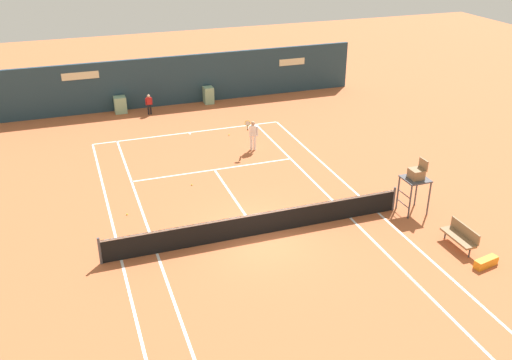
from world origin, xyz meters
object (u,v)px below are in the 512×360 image
equipment_bag (488,262)px  ball_kid_centre_post (149,103)px  player_bench (461,235)px  tennis_ball_near_service_line (229,135)px  umpire_chair (416,178)px  tennis_ball_mid_court (127,214)px  tennis_ball_by_sideline (192,185)px  player_on_baseline (253,133)px

equipment_bag → ball_kid_centre_post: bearing=112.9°
player_bench → tennis_ball_near_service_line: player_bench is taller
umpire_chair → tennis_ball_mid_court: (-11.32, 3.65, -1.53)m
tennis_ball_by_sideline → player_bench: bearing=-45.5°
equipment_bag → ball_kid_centre_post: (-8.55, 20.22, 0.57)m
player_on_baseline → tennis_ball_near_service_line: bearing=-52.7°
player_on_baseline → tennis_ball_mid_court: bearing=58.2°
player_bench → tennis_ball_mid_court: (-11.46, 6.61, -0.48)m
umpire_chair → tennis_ball_by_sideline: (-8.13, 5.46, -1.53)m
umpire_chair → player_on_baseline: (-4.12, 8.49, -0.62)m
player_bench → ball_kid_centre_post: 20.63m
umpire_chair → tennis_ball_near_service_line: size_ratio=34.53×
player_bench → tennis_ball_by_sideline: bearing=44.5°
equipment_bag → tennis_ball_near_service_line: equipment_bag is taller
equipment_bag → tennis_ball_near_service_line: 16.05m
player_bench → tennis_ball_mid_court: 13.23m
tennis_ball_mid_court → tennis_ball_near_service_line: same height
umpire_chair → player_bench: 3.14m
player_on_baseline → tennis_ball_by_sideline: (-4.01, -3.03, -0.91)m
tennis_ball_near_service_line → player_on_baseline: bearing=-77.0°
umpire_chair → player_on_baseline: size_ratio=1.29×
equipment_bag → tennis_ball_near_service_line: (-4.99, 15.25, -0.13)m
tennis_ball_mid_court → equipment_bag: bearing=-34.5°
player_on_baseline → ball_kid_centre_post: bearing=-36.6°
player_bench → equipment_bag: player_bench is taller
ball_kid_centre_post → tennis_ball_near_service_line: bearing=127.8°
equipment_bag → tennis_ball_mid_court: (-11.63, 7.98, -0.13)m
player_bench → tennis_ball_by_sideline: player_bench is taller
ball_kid_centre_post → tennis_ball_near_service_line: ball_kid_centre_post is taller
player_bench → tennis_ball_near_service_line: bearing=19.1°
player_bench → ball_kid_centre_post: size_ratio=1.26×
umpire_chair → tennis_ball_near_service_line: umpire_chair is taller
equipment_bag → ball_kid_centre_post: ball_kid_centre_post is taller
ball_kid_centre_post → player_bench: bearing=116.1°
ball_kid_centre_post → tennis_ball_mid_court: 12.65m
ball_kid_centre_post → equipment_bag: bearing=115.1°
umpire_chair → equipment_bag: (0.31, -4.33, -1.41)m
tennis_ball_mid_court → tennis_ball_near_service_line: size_ratio=1.00×
umpire_chair → equipment_bag: size_ratio=2.13×
player_on_baseline → ball_kid_centre_post: player_on_baseline is taller
ball_kid_centre_post → player_on_baseline: bearing=121.2°
ball_kid_centre_post → tennis_ball_near_service_line: 6.16m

